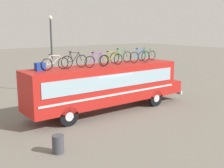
# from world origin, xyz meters

# --- Properties ---
(ground_plane) EXTENTS (120.00, 120.00, 0.00)m
(ground_plane) POSITION_xyz_m (0.00, 0.00, 0.00)
(ground_plane) COLOR slate
(bus) EXTENTS (11.26, 2.39, 2.95)m
(bus) POSITION_xyz_m (0.17, 0.00, 1.74)
(bus) COLOR red
(bus) RESTS_ON ground
(luggage_bag_1) EXTENTS (0.50, 0.39, 0.42)m
(luggage_bag_1) POSITION_xyz_m (-4.06, 0.32, 3.16)
(luggage_bag_1) COLOR #193899
(luggage_bag_1) RESTS_ON bus
(rooftop_bicycle_1) EXTENTS (1.64, 0.44, 0.87)m
(rooftop_bicycle_1) POSITION_xyz_m (-3.27, 0.10, 3.31)
(rooftop_bicycle_1) COLOR black
(rooftop_bicycle_1) RESTS_ON bus
(rooftop_bicycle_2) EXTENTS (1.69, 0.44, 0.97)m
(rooftop_bicycle_2) POSITION_xyz_m (-2.06, 0.10, 3.35)
(rooftop_bicycle_2) COLOR black
(rooftop_bicycle_2) RESTS_ON bus
(rooftop_bicycle_3) EXTENTS (1.65, 0.44, 0.90)m
(rooftop_bicycle_3) POSITION_xyz_m (-0.84, -0.36, 3.33)
(rooftop_bicycle_3) COLOR black
(rooftop_bicycle_3) RESTS_ON bus
(rooftop_bicycle_4) EXTENTS (1.72, 0.44, 0.89)m
(rooftop_bicycle_4) POSITION_xyz_m (0.38, -0.18, 3.32)
(rooftop_bicycle_4) COLOR black
(rooftop_bicycle_4) RESTS_ON bus
(rooftop_bicycle_5) EXTENTS (1.79, 0.44, 0.96)m
(rooftop_bicycle_5) POSITION_xyz_m (1.56, 0.36, 3.35)
(rooftop_bicycle_5) COLOR black
(rooftop_bicycle_5) RESTS_ON bus
(rooftop_bicycle_6) EXTENTS (1.76, 0.44, 0.97)m
(rooftop_bicycle_6) POSITION_xyz_m (2.71, -0.23, 3.35)
(rooftop_bicycle_6) COLOR black
(rooftop_bicycle_6) RESTS_ON bus
(rooftop_bicycle_7) EXTENTS (1.66, 0.44, 0.90)m
(rooftop_bicycle_7) POSITION_xyz_m (3.93, 0.38, 3.32)
(rooftop_bicycle_7) COLOR black
(rooftop_bicycle_7) RESTS_ON bus
(trash_bin) EXTENTS (0.51, 0.51, 0.78)m
(trash_bin) POSITION_xyz_m (-5.10, -3.74, 0.39)
(trash_bin) COLOR #3F3F47
(trash_bin) RESTS_ON ground
(street_lamp) EXTENTS (0.32, 0.32, 6.17)m
(street_lamp) POSITION_xyz_m (-0.25, 6.99, 3.65)
(street_lamp) COLOR #38383D
(street_lamp) RESTS_ON ground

